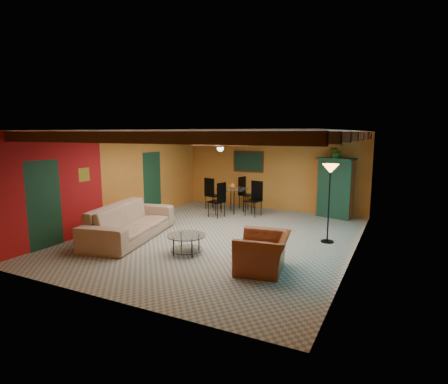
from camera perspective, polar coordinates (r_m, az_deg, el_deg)
The scene contains 11 objects.
room at distance 9.19m, azimuth -0.25°, elevation 7.39°, with size 6.52×8.01×2.71m.
sofa at distance 9.54m, azimuth -14.48°, elevation -4.51°, with size 2.99×1.17×0.87m, color #A37F69.
armchair at distance 7.19m, azimuth 6.13°, elevation -9.40°, with size 1.12×0.98×0.73m, color maroon.
coffee_table at distance 8.18m, azimuth -5.91°, elevation -8.15°, with size 0.85×0.85×0.44m, color white, non-canonical shape.
dining_table at distance 12.24m, azimuth 1.33°, elevation -0.61°, with size 2.18×2.18×1.13m, color silver, non-canonical shape.
armoire at distance 12.08m, azimuth 16.99°, elevation 0.52°, with size 1.04×0.51×1.83m, color brown.
floor_lamp at distance 9.17m, azimuth 16.12°, elevation -1.74°, with size 0.39×0.39×1.94m, color black, non-canonical shape.
ceiling_fan at distance 9.09m, azimuth -0.57°, elevation 7.37°, with size 1.50×1.50×0.44m, color #472614, non-canonical shape.
painting at distance 13.10m, azimuth 3.82°, elevation 4.79°, with size 1.05×0.03×0.65m, color black.
potted_plant at distance 11.97m, azimuth 17.25°, elevation 6.03°, with size 0.45×0.39×0.50m, color #26661E.
vase at distance 12.15m, azimuth 1.34°, elevation 2.51°, with size 0.20×0.20×0.21m, color orange.
Camera 1 is at (4.13, -8.10, 2.65)m, focal length 29.16 mm.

